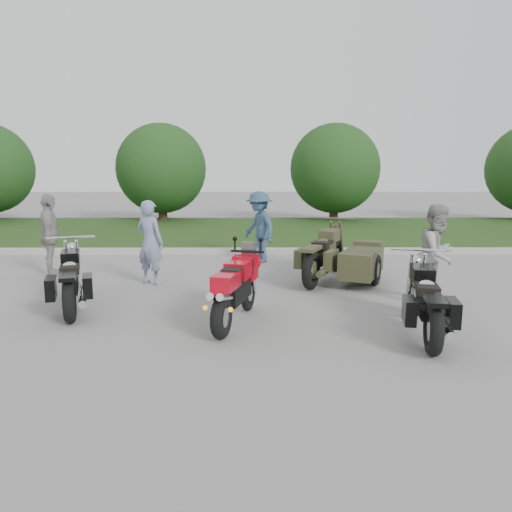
{
  "coord_description": "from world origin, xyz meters",
  "views": [
    {
      "loc": [
        0.73,
        -6.9,
        2.25
      ],
      "look_at": [
        0.76,
        1.22,
        0.8
      ],
      "focal_mm": 35.0,
      "sensor_mm": 36.0,
      "label": 1
    }
  ],
  "objects_px": {
    "cruiser_right": "(426,304)",
    "person_back": "(50,235)",
    "cruiser_sidecar": "(345,260)",
    "person_denim": "(259,227)",
    "cruiser_left": "(71,282)",
    "sportbike_red": "(235,288)",
    "person_grey": "(437,254)",
    "person_stripe": "(150,242)"
  },
  "relations": [
    {
      "from": "person_grey",
      "to": "cruiser_left",
      "type": "bearing_deg",
      "value": 143.99
    },
    {
      "from": "cruiser_left",
      "to": "person_back",
      "type": "xyz_separation_m",
      "value": [
        -1.33,
        2.55,
        0.4
      ]
    },
    {
      "from": "cruiser_right",
      "to": "person_denim",
      "type": "relative_size",
      "value": 1.34
    },
    {
      "from": "person_back",
      "to": "cruiser_sidecar",
      "type": "bearing_deg",
      "value": -114.16
    },
    {
      "from": "person_stripe",
      "to": "person_back",
      "type": "height_order",
      "value": "person_back"
    },
    {
      "from": "person_stripe",
      "to": "cruiser_left",
      "type": "bearing_deg",
      "value": 91.91
    },
    {
      "from": "cruiser_sidecar",
      "to": "person_back",
      "type": "bearing_deg",
      "value": -162.93
    },
    {
      "from": "person_back",
      "to": "person_stripe",
      "type": "bearing_deg",
      "value": -126.21
    },
    {
      "from": "cruiser_sidecar",
      "to": "person_back",
      "type": "relative_size",
      "value": 1.4
    },
    {
      "from": "cruiser_left",
      "to": "cruiser_right",
      "type": "height_order",
      "value": "cruiser_left"
    },
    {
      "from": "cruiser_sidecar",
      "to": "person_back",
      "type": "height_order",
      "value": "person_back"
    },
    {
      "from": "person_back",
      "to": "sportbike_red",
      "type": "bearing_deg",
      "value": -147.59
    },
    {
      "from": "person_denim",
      "to": "cruiser_left",
      "type": "bearing_deg",
      "value": -68.29
    },
    {
      "from": "sportbike_red",
      "to": "person_grey",
      "type": "xyz_separation_m",
      "value": [
        3.31,
        1.15,
        0.29
      ]
    },
    {
      "from": "person_stripe",
      "to": "cruiser_sidecar",
      "type": "bearing_deg",
      "value": -150.9
    },
    {
      "from": "sportbike_red",
      "to": "person_grey",
      "type": "relative_size",
      "value": 1.16
    },
    {
      "from": "person_grey",
      "to": "person_back",
      "type": "distance_m",
      "value": 7.58
    },
    {
      "from": "person_grey",
      "to": "cruiser_right",
      "type": "bearing_deg",
      "value": -153.74
    },
    {
      "from": "cruiser_left",
      "to": "person_denim",
      "type": "xyz_separation_m",
      "value": [
        3.03,
        4.09,
        0.39
      ]
    },
    {
      "from": "person_grey",
      "to": "person_denim",
      "type": "xyz_separation_m",
      "value": [
        -2.91,
        3.69,
        0.02
      ]
    },
    {
      "from": "person_grey",
      "to": "person_back",
      "type": "xyz_separation_m",
      "value": [
        -7.27,
        2.15,
        0.03
      ]
    },
    {
      "from": "cruiser_right",
      "to": "person_back",
      "type": "distance_m",
      "value": 7.58
    },
    {
      "from": "sportbike_red",
      "to": "person_grey",
      "type": "height_order",
      "value": "person_grey"
    },
    {
      "from": "sportbike_red",
      "to": "person_grey",
      "type": "distance_m",
      "value": 3.52
    },
    {
      "from": "cruiser_right",
      "to": "person_denim",
      "type": "bearing_deg",
      "value": 122.39
    },
    {
      "from": "sportbike_red",
      "to": "person_denim",
      "type": "height_order",
      "value": "person_denim"
    },
    {
      "from": "cruiser_left",
      "to": "person_grey",
      "type": "bearing_deg",
      "value": -13.83
    },
    {
      "from": "sportbike_red",
      "to": "cruiser_right",
      "type": "distance_m",
      "value": 2.62
    },
    {
      "from": "person_denim",
      "to": "person_back",
      "type": "relative_size",
      "value": 0.99
    },
    {
      "from": "cruiser_sidecar",
      "to": "person_back",
      "type": "xyz_separation_m",
      "value": [
        -6.03,
        0.68,
        0.4
      ]
    },
    {
      "from": "cruiser_right",
      "to": "person_stripe",
      "type": "bearing_deg",
      "value": 154.76
    },
    {
      "from": "cruiser_left",
      "to": "cruiser_right",
      "type": "xyz_separation_m",
      "value": [
        5.19,
        -1.28,
        -0.01
      ]
    },
    {
      "from": "sportbike_red",
      "to": "cruiser_sidecar",
      "type": "bearing_deg",
      "value": 66.23
    },
    {
      "from": "sportbike_red",
      "to": "cruiser_left",
      "type": "relative_size",
      "value": 0.85
    },
    {
      "from": "sportbike_red",
      "to": "cruiser_right",
      "type": "height_order",
      "value": "sportbike_red"
    },
    {
      "from": "cruiser_left",
      "to": "cruiser_sidecar",
      "type": "relative_size",
      "value": 0.93
    },
    {
      "from": "person_stripe",
      "to": "person_denim",
      "type": "relative_size",
      "value": 0.97
    },
    {
      "from": "cruiser_left",
      "to": "cruiser_right",
      "type": "distance_m",
      "value": 5.35
    },
    {
      "from": "person_stripe",
      "to": "person_back",
      "type": "distance_m",
      "value": 2.34
    },
    {
      "from": "sportbike_red",
      "to": "cruiser_left",
      "type": "height_order",
      "value": "sportbike_red"
    },
    {
      "from": "cruiser_left",
      "to": "sportbike_red",
      "type": "bearing_deg",
      "value": -33.67
    },
    {
      "from": "cruiser_sidecar",
      "to": "person_denim",
      "type": "distance_m",
      "value": 2.8
    }
  ]
}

